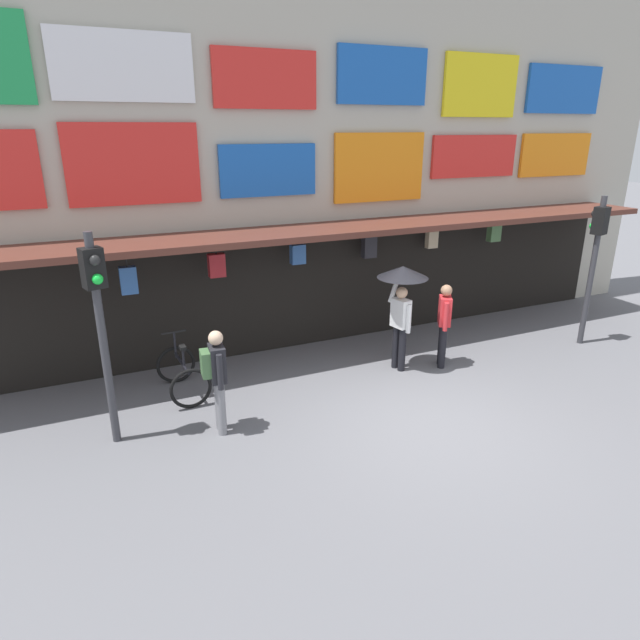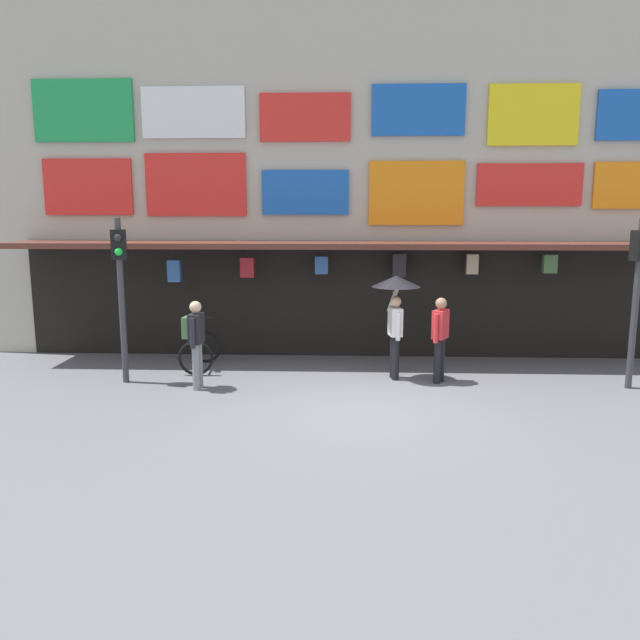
{
  "view_description": "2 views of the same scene",
  "coord_description": "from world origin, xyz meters",
  "px_view_note": "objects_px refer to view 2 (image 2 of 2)",
  "views": [
    {
      "loc": [
        -4.76,
        -6.32,
        4.51
      ],
      "look_at": [
        -0.87,
        2.34,
        1.14
      ],
      "focal_mm": 30.56,
      "sensor_mm": 36.0,
      "label": 1
    },
    {
      "loc": [
        -0.29,
        -10.24,
        3.36
      ],
      "look_at": [
        -0.83,
        2.21,
        1.15
      ],
      "focal_mm": 35.15,
      "sensor_mm": 36.0,
      "label": 2
    }
  ],
  "objects_px": {
    "pedestrian_in_white": "(440,335)",
    "pedestrian_with_umbrella": "(396,298)",
    "bicycle_parked": "(201,351)",
    "pedestrian_in_green": "(195,338)",
    "traffic_light_near": "(120,274)",
    "traffic_light_far": "(637,276)"
  },
  "relations": [
    {
      "from": "pedestrian_in_white",
      "to": "pedestrian_with_umbrella",
      "type": "relative_size",
      "value": 0.81
    },
    {
      "from": "bicycle_parked",
      "to": "pedestrian_in_white",
      "type": "distance_m",
      "value": 5.02
    },
    {
      "from": "pedestrian_in_green",
      "to": "bicycle_parked",
      "type": "bearing_deg",
      "value": 100.05
    },
    {
      "from": "traffic_light_near",
      "to": "pedestrian_in_white",
      "type": "height_order",
      "value": "traffic_light_near"
    },
    {
      "from": "traffic_light_far",
      "to": "pedestrian_with_umbrella",
      "type": "xyz_separation_m",
      "value": [
        -4.41,
        0.47,
        -0.5
      ]
    },
    {
      "from": "pedestrian_with_umbrella",
      "to": "pedestrian_in_white",
      "type": "bearing_deg",
      "value": -14.95
    },
    {
      "from": "traffic_light_near",
      "to": "pedestrian_in_green",
      "type": "distance_m",
      "value": 1.93
    },
    {
      "from": "pedestrian_in_white",
      "to": "bicycle_parked",
      "type": "bearing_deg",
      "value": 170.09
    },
    {
      "from": "traffic_light_far",
      "to": "pedestrian_in_white",
      "type": "distance_m",
      "value": 3.75
    },
    {
      "from": "pedestrian_in_white",
      "to": "pedestrian_with_umbrella",
      "type": "height_order",
      "value": "pedestrian_with_umbrella"
    },
    {
      "from": "pedestrian_in_white",
      "to": "pedestrian_in_green",
      "type": "distance_m",
      "value": 4.7
    },
    {
      "from": "traffic_light_far",
      "to": "pedestrian_with_umbrella",
      "type": "height_order",
      "value": "traffic_light_far"
    },
    {
      "from": "traffic_light_far",
      "to": "pedestrian_with_umbrella",
      "type": "relative_size",
      "value": 1.54
    },
    {
      "from": "pedestrian_in_green",
      "to": "pedestrian_in_white",
      "type": "bearing_deg",
      "value": 7.81
    },
    {
      "from": "pedestrian_in_green",
      "to": "pedestrian_with_umbrella",
      "type": "height_order",
      "value": "pedestrian_with_umbrella"
    },
    {
      "from": "traffic_light_near",
      "to": "pedestrian_in_green",
      "type": "xyz_separation_m",
      "value": [
        1.5,
        -0.38,
        -1.16
      ]
    },
    {
      "from": "bicycle_parked",
      "to": "pedestrian_with_umbrella",
      "type": "height_order",
      "value": "pedestrian_with_umbrella"
    },
    {
      "from": "traffic_light_far",
      "to": "traffic_light_near",
      "type": "bearing_deg",
      "value": -179.89
    },
    {
      "from": "pedestrian_in_green",
      "to": "pedestrian_with_umbrella",
      "type": "xyz_separation_m",
      "value": [
        3.8,
        0.87,
        0.66
      ]
    },
    {
      "from": "traffic_light_near",
      "to": "pedestrian_in_white",
      "type": "relative_size",
      "value": 1.9
    },
    {
      "from": "pedestrian_with_umbrella",
      "to": "traffic_light_far",
      "type": "bearing_deg",
      "value": -6.08
    },
    {
      "from": "traffic_light_near",
      "to": "bicycle_parked",
      "type": "relative_size",
      "value": 2.69
    }
  ]
}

